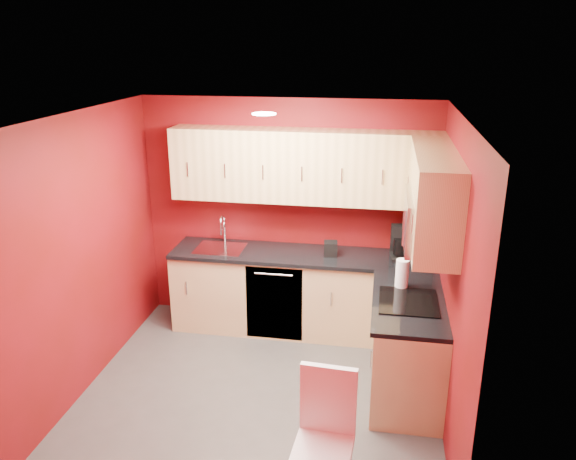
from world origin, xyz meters
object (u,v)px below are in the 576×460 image
(paper_towel, at_px, (402,274))
(sink, at_px, (220,245))
(microwave, at_px, (429,221))
(napkin_holder, at_px, (331,249))
(dining_chair, at_px, (323,443))
(coffee_maker, at_px, (401,243))

(paper_towel, bearing_deg, sink, 159.74)
(microwave, bearing_deg, paper_towel, 120.18)
(napkin_holder, xyz_separation_m, dining_chair, (0.20, -2.39, -0.50))
(napkin_holder, bearing_deg, paper_towel, -44.06)
(microwave, distance_m, sink, 2.43)
(napkin_holder, height_order, dining_chair, napkin_holder)
(microwave, bearing_deg, coffee_maker, 99.02)
(microwave, distance_m, paper_towel, 0.70)
(microwave, bearing_deg, sink, 154.40)
(coffee_maker, height_order, dining_chair, coffee_maker)
(sink, height_order, napkin_holder, sink)
(coffee_maker, distance_m, paper_towel, 0.74)
(coffee_maker, bearing_deg, paper_towel, -95.70)
(paper_towel, bearing_deg, dining_chair, -107.17)
(microwave, xyz_separation_m, coffee_maker, (-0.16, 1.03, -0.58))
(microwave, bearing_deg, napkin_holder, 131.96)
(sink, distance_m, dining_chair, 2.82)
(coffee_maker, relative_size, napkin_holder, 2.28)
(dining_chair, bearing_deg, napkin_holder, 98.55)
(napkin_holder, height_order, paper_towel, paper_towel)
(napkin_holder, bearing_deg, microwave, -48.04)
(paper_towel, bearing_deg, microwave, -59.82)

